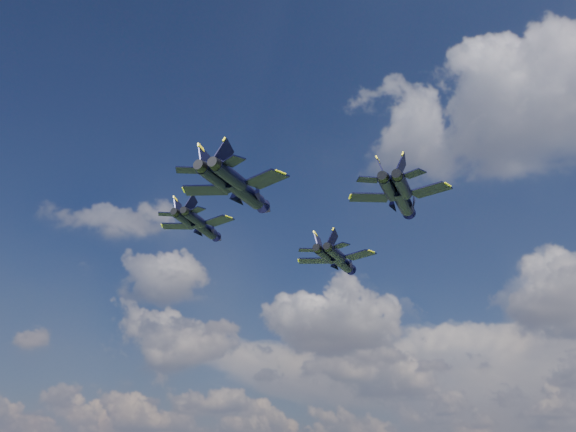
{
  "coord_description": "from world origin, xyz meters",
  "views": [
    {
      "loc": [
        49.27,
        -78.32,
        29.05
      ],
      "look_at": [
        -1.65,
        -3.06,
        63.63
      ],
      "focal_mm": 45.0,
      "sensor_mm": 36.0,
      "label": 1
    }
  ],
  "objects_px": {
    "jet_lead": "(342,262)",
    "jet_slot": "(246,193)",
    "jet_right": "(403,201)",
    "jet_left": "(205,228)"
  },
  "relations": [
    {
      "from": "jet_right",
      "to": "jet_slot",
      "type": "distance_m",
      "value": 20.1
    },
    {
      "from": "jet_right",
      "to": "jet_left",
      "type": "bearing_deg",
      "value": 173.79
    },
    {
      "from": "jet_lead",
      "to": "jet_slot",
      "type": "height_order",
      "value": "jet_slot"
    },
    {
      "from": "jet_left",
      "to": "jet_lead",
      "type": "bearing_deg",
      "value": 48.01
    },
    {
      "from": "jet_right",
      "to": "jet_slot",
      "type": "xyz_separation_m",
      "value": [
        -14.06,
        -14.35,
        -0.54
      ]
    },
    {
      "from": "jet_right",
      "to": "jet_slot",
      "type": "height_order",
      "value": "jet_right"
    },
    {
      "from": "jet_lead",
      "to": "jet_slot",
      "type": "xyz_separation_m",
      "value": [
        3.96,
        -30.0,
        0.44
      ]
    },
    {
      "from": "jet_lead",
      "to": "jet_slot",
      "type": "distance_m",
      "value": 30.26
    },
    {
      "from": "jet_left",
      "to": "jet_slot",
      "type": "xyz_separation_m",
      "value": [
        14.77,
        -9.67,
        -1.28
      ]
    },
    {
      "from": "jet_left",
      "to": "jet_slot",
      "type": "relative_size",
      "value": 0.81
    }
  ]
}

